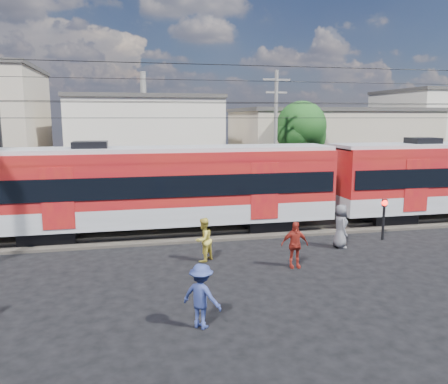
{
  "coord_description": "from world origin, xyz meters",
  "views": [
    {
      "loc": [
        -3.34,
        -12.29,
        5.53
      ],
      "look_at": [
        0.4,
        5.0,
        2.49
      ],
      "focal_mm": 35.0,
      "sensor_mm": 36.0,
      "label": 1
    }
  ],
  "objects": [
    {
      "name": "pedestrian_b",
      "position": [
        -0.67,
        3.82,
        0.85
      ],
      "size": [
        1.05,
        1.04,
        1.71
      ],
      "primitive_type": "imported",
      "rotation": [
        0.0,
        0.0,
        3.87
      ],
      "color": "gold",
      "rests_on": "ground"
    },
    {
      "name": "rail_near",
      "position": [
        0.0,
        7.25,
        0.18
      ],
      "size": [
        70.0,
        0.12,
        0.12
      ],
      "primitive_type": "cube",
      "color": "#59544C",
      "rests_on": "track_bed"
    },
    {
      "name": "catenary",
      "position": [
        -8.65,
        8.0,
        5.14
      ],
      "size": [
        70.0,
        9.3,
        7.52
      ],
      "color": "black",
      "rests_on": "ground"
    },
    {
      "name": "track_bed",
      "position": [
        0.0,
        8.0,
        0.06
      ],
      "size": [
        70.0,
        3.4,
        0.12
      ],
      "primitive_type": "cube",
      "color": "#2D2823",
      "rests_on": "ground"
    },
    {
      "name": "building_mideast",
      "position": [
        14.0,
        24.0,
        3.16
      ],
      "size": [
        16.32,
        10.2,
        6.3
      ],
      "color": "gray",
      "rests_on": "ground"
    },
    {
      "name": "rail_far",
      "position": [
        0.0,
        8.75,
        0.18
      ],
      "size": [
        70.0,
        0.12,
        0.12
      ],
      "primitive_type": "cube",
      "color": "#59544C",
      "rests_on": "track_bed"
    },
    {
      "name": "pedestrian_d",
      "position": [
        2.51,
        2.39,
        0.88
      ],
      "size": [
        1.05,
        0.5,
        1.75
      ],
      "primitive_type": "imported",
      "rotation": [
        0.0,
        0.0,
        -0.07
      ],
      "color": "maroon",
      "rests_on": "ground"
    },
    {
      "name": "crossing_signal",
      "position": [
        7.82,
        5.03,
        1.31
      ],
      "size": [
        0.28,
        0.28,
        1.9
      ],
      "color": "black",
      "rests_on": "ground"
    },
    {
      "name": "building_midwest",
      "position": [
        -2.0,
        27.0,
        3.66
      ],
      "size": [
        12.24,
        12.24,
        7.3
      ],
      "color": "beige",
      "rests_on": "ground"
    },
    {
      "name": "utility_pole_mid",
      "position": [
        6.0,
        15.0,
        4.53
      ],
      "size": [
        1.8,
        0.24,
        8.5
      ],
      "color": "slate",
      "rests_on": "ground"
    },
    {
      "name": "ground",
      "position": [
        0.0,
        0.0,
        0.0
      ],
      "size": [
        120.0,
        120.0,
        0.0
      ],
      "primitive_type": "plane",
      "color": "black",
      "rests_on": "ground"
    },
    {
      "name": "pedestrian_e",
      "position": [
        5.36,
        4.37,
        0.94
      ],
      "size": [
        0.71,
        0.99,
        1.88
      ],
      "primitive_type": "imported",
      "rotation": [
        0.0,
        0.0,
        1.44
      ],
      "color": "#545359",
      "rests_on": "ground"
    },
    {
      "name": "building_east",
      "position": [
        28.0,
        28.0,
        4.16
      ],
      "size": [
        10.2,
        10.2,
        8.3
      ],
      "color": "beige",
      "rests_on": "ground"
    },
    {
      "name": "pedestrian_c",
      "position": [
        -1.62,
        -1.54,
        0.88
      ],
      "size": [
        1.28,
        1.23,
        1.75
      ],
      "primitive_type": "imported",
      "rotation": [
        0.0,
        0.0,
        2.44
      ],
      "color": "navy",
      "rests_on": "ground"
    },
    {
      "name": "tree_near",
      "position": [
        9.19,
        18.09,
        4.66
      ],
      "size": [
        3.82,
        3.64,
        6.72
      ],
      "color": "#382619",
      "rests_on": "ground"
    },
    {
      "name": "commuter_train",
      "position": [
        -1.64,
        8.0,
        2.4
      ],
      "size": [
        50.3,
        3.08,
        4.17
      ],
      "color": "black",
      "rests_on": "ground"
    }
  ]
}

